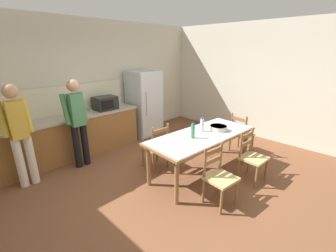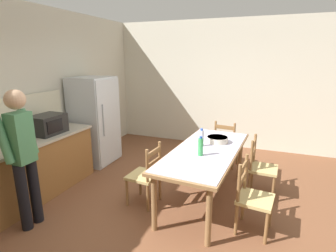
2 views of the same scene
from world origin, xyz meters
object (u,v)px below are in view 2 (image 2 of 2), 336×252
at_px(bottle_off_centre, 201,138).
at_px(chair_side_near_right, 261,168).
at_px(bottle_near_centre, 201,147).
at_px(chair_side_far_left, 146,175).
at_px(chair_head_end, 226,144).
at_px(refrigerator, 95,121).
at_px(dining_table, 206,154).
at_px(microwave, 48,124).
at_px(chair_side_near_left, 252,198).
at_px(serving_bowl, 217,139).
at_px(person_at_counter, 22,153).

relative_size(bottle_off_centre, chair_side_near_right, 0.30).
height_order(bottle_near_centre, chair_side_far_left, bottle_near_centre).
height_order(bottle_off_centre, chair_head_end, bottle_off_centre).
height_order(refrigerator, dining_table, refrigerator).
distance_m(dining_table, chair_side_near_right, 0.92).
height_order(chair_side_near_right, chair_head_end, same).
xyz_separation_m(microwave, bottle_near_centre, (0.23, -2.40, -0.14)).
bearing_deg(bottle_near_centre, dining_table, -3.64).
bearing_deg(chair_side_near_left, serving_bowl, 40.83).
xyz_separation_m(dining_table, chair_side_near_left, (-0.53, -0.70, -0.27)).
height_order(refrigerator, bottle_off_centre, refrigerator).
distance_m(chair_side_near_right, chair_head_end, 1.15).
xyz_separation_m(microwave, chair_head_end, (1.87, -2.50, -0.61)).
bearing_deg(chair_side_near_right, chair_side_far_left, 123.09).
bearing_deg(refrigerator, dining_table, -105.34).
distance_m(dining_table, chair_head_end, 1.39).
xyz_separation_m(dining_table, chair_side_near_right, (0.44, -0.76, -0.27)).
xyz_separation_m(serving_bowl, chair_side_far_left, (-0.81, 0.85, -0.40)).
distance_m(chair_side_far_left, chair_head_end, 1.99).
xyz_separation_m(bottle_off_centre, chair_head_end, (1.25, -0.19, -0.47)).
height_order(chair_side_far_left, chair_side_near_left, same).
distance_m(bottle_near_centre, person_at_counter, 2.20).
relative_size(dining_table, bottle_near_centre, 8.16).
height_order(refrigerator, serving_bowl, refrigerator).
bearing_deg(person_at_counter, chair_side_far_left, -139.21).
bearing_deg(chair_side_far_left, bottle_near_centre, 107.27).
height_order(microwave, serving_bowl, microwave).
bearing_deg(serving_bowl, chair_side_near_right, -84.47).
xyz_separation_m(bottle_off_centre, chair_side_near_left, (-0.64, -0.80, -0.47)).
bearing_deg(chair_head_end, chair_side_near_left, 115.49).
xyz_separation_m(chair_head_end, person_at_counter, (-2.78, 1.98, 0.53)).
height_order(chair_head_end, chair_side_near_left, same).
xyz_separation_m(serving_bowl, person_at_counter, (-1.79, 1.99, 0.13)).
relative_size(dining_table, person_at_counter, 1.28).
bearing_deg(serving_bowl, bottle_off_centre, 143.22).
height_order(serving_bowl, chair_side_far_left, chair_side_far_left).
xyz_separation_m(microwave, chair_side_near_left, (-0.03, -3.11, -0.61)).
height_order(chair_head_end, person_at_counter, person_at_counter).
distance_m(microwave, chair_side_far_left, 1.77).
bearing_deg(person_at_counter, chair_head_end, -125.44).
bearing_deg(chair_side_near_left, refrigerator, 75.76).
bearing_deg(chair_side_near_right, bottle_near_centre, 135.41).
distance_m(bottle_off_centre, serving_bowl, 0.33).
xyz_separation_m(bottle_near_centre, chair_side_near_left, (-0.26, -0.72, -0.47)).
distance_m(microwave, person_at_counter, 1.06).
bearing_deg(chair_side_near_left, chair_side_far_left, 93.17).
distance_m(refrigerator, chair_side_near_left, 3.34).
xyz_separation_m(microwave, person_at_counter, (-0.92, -0.52, -0.08)).
xyz_separation_m(chair_side_near_right, chair_head_end, (0.93, 0.68, 0.00)).
relative_size(dining_table, chair_side_near_left, 2.42).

